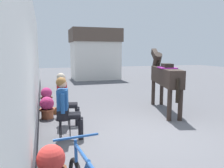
# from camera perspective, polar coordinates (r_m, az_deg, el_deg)

# --- Properties ---
(ground_plane) EXTENTS (40.00, 40.00, 0.00)m
(ground_plane) POSITION_cam_1_polar(r_m,az_deg,el_deg) (8.08, -1.12, -5.49)
(ground_plane) COLOR #56565B
(pub_facade_wall) EXTENTS (0.34, 14.00, 3.40)m
(pub_facade_wall) POSITION_cam_1_polar(r_m,az_deg,el_deg) (6.06, -20.74, 4.07)
(pub_facade_wall) COLOR white
(pub_facade_wall) RESTS_ON ground_plane
(distant_cottage) EXTENTS (3.40, 2.60, 3.50)m
(distant_cottage) POSITION_cam_1_polar(r_m,az_deg,el_deg) (15.96, -4.43, 7.83)
(distant_cottage) COLOR silver
(distant_cottage) RESTS_ON ground_plane
(seated_visitor_near) EXTENTS (0.61, 0.48, 1.39)m
(seated_visitor_near) POSITION_cam_1_polar(r_m,az_deg,el_deg) (4.97, -11.84, -5.29)
(seated_visitor_near) COLOR black
(seated_visitor_near) RESTS_ON ground_plane
(seated_visitor_far) EXTENTS (0.61, 0.48, 1.39)m
(seated_visitor_far) POSITION_cam_1_polar(r_m,az_deg,el_deg) (5.92, -12.08, -3.10)
(seated_visitor_far) COLOR black
(seated_visitor_far) RESTS_ON ground_plane
(saddled_horse_center) EXTENTS (1.04, 2.93, 2.06)m
(saddled_horse_center) POSITION_cam_1_polar(r_m,az_deg,el_deg) (7.36, 13.44, 2.08)
(saddled_horse_center) COLOR #2D231E
(saddled_horse_center) RESTS_ON ground_plane
(flower_planter_nearest) EXTENTS (0.43, 0.43, 0.64)m
(flower_planter_nearest) POSITION_cam_1_polar(r_m,az_deg,el_deg) (3.43, -15.40, -19.70)
(flower_planter_nearest) COLOR brown
(flower_planter_nearest) RESTS_ON ground_plane
(flower_planter_inner_far) EXTENTS (0.43, 0.43, 0.64)m
(flower_planter_inner_far) POSITION_cam_1_polar(r_m,az_deg,el_deg) (6.73, -16.42, -5.74)
(flower_planter_inner_far) COLOR #A85638
(flower_planter_inner_far) RESTS_ON ground_plane
(flower_planter_farthest) EXTENTS (0.43, 0.43, 0.64)m
(flower_planter_farthest) POSITION_cam_1_polar(r_m,az_deg,el_deg) (8.44, -16.55, -2.92)
(flower_planter_farthest) COLOR brown
(flower_planter_farthest) RESTS_ON ground_plane
(satchel_bag) EXTENTS (0.29, 0.16, 0.20)m
(satchel_bag) POSITION_cam_1_polar(r_m,az_deg,el_deg) (7.18, -14.46, -6.71)
(satchel_bag) COLOR brown
(satchel_bag) RESTS_ON ground_plane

